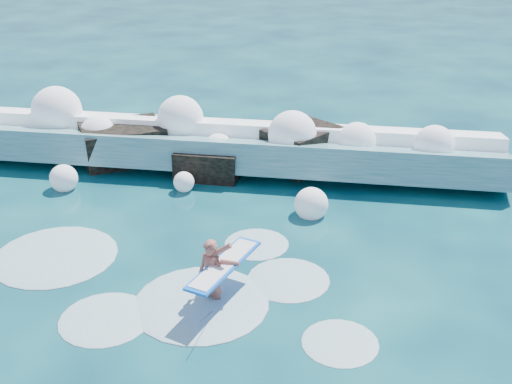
# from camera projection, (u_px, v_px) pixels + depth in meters

# --- Properties ---
(ground) EXTENTS (200.00, 200.00, 0.00)m
(ground) POSITION_uv_depth(u_px,v_px,m) (178.00, 272.00, 14.67)
(ground) COLOR #072839
(ground) RESTS_ON ground
(breaking_wave) EXTENTS (18.79, 2.89, 1.62)m
(breaking_wave) POSITION_uv_depth(u_px,v_px,m) (197.00, 146.00, 20.32)
(breaking_wave) COLOR teal
(breaking_wave) RESTS_ON ground
(rock_cluster) EXTENTS (8.55, 3.29, 1.46)m
(rock_cluster) POSITION_uv_depth(u_px,v_px,m) (203.00, 151.00, 20.21)
(rock_cluster) COLOR black
(rock_cluster) RESTS_ON ground
(surfer_with_board) EXTENTS (1.27, 2.89, 1.70)m
(surfer_with_board) POSITION_uv_depth(u_px,v_px,m) (214.00, 274.00, 13.42)
(surfer_with_board) COLOR #9B5448
(surfer_with_board) RESTS_ON ground
(wave_spray) EXTENTS (15.67, 4.83, 2.29)m
(wave_spray) POSITION_uv_depth(u_px,v_px,m) (188.00, 132.00, 20.00)
(wave_spray) COLOR white
(wave_spray) RESTS_ON ground
(surf_foam) EXTENTS (9.10, 5.26, 0.15)m
(surf_foam) POSITION_uv_depth(u_px,v_px,m) (153.00, 282.00, 14.29)
(surf_foam) COLOR silver
(surf_foam) RESTS_ON ground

